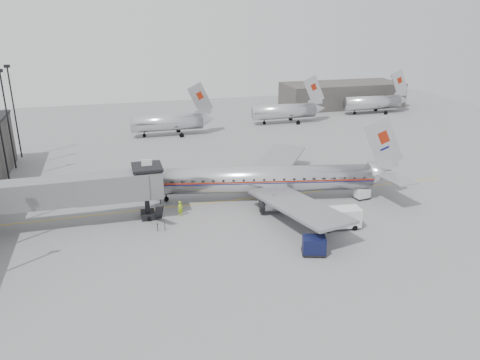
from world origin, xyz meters
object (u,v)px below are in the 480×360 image
at_px(service_van, 338,218).
at_px(baggage_cart_navy, 314,245).
at_px(baggage_cart_white, 362,193).
at_px(ramp_worker, 180,209).
at_px(airliner, 271,179).

bearing_deg(service_van, baggage_cart_navy, -130.09).
distance_m(baggage_cart_white, ramp_worker, 23.72).
bearing_deg(baggage_cart_navy, ramp_worker, 149.56).
relative_size(airliner, ramp_worker, 18.02).
bearing_deg(service_van, baggage_cart_white, 52.00).
height_order(airliner, baggage_cart_navy, airliner).
height_order(airliner, service_van, airliner).
xyz_separation_m(service_van, ramp_worker, (-16.62, 8.16, -0.30)).
relative_size(baggage_cart_white, ramp_worker, 1.10).
bearing_deg(airliner, ramp_worker, -157.73).
bearing_deg(baggage_cart_white, ramp_worker, 169.47).
distance_m(service_van, baggage_cart_white, 10.07).
bearing_deg(baggage_cart_navy, airliner, 105.58).
distance_m(airliner, baggage_cart_white, 12.14).
bearing_deg(airliner, baggage_cart_white, -3.87).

